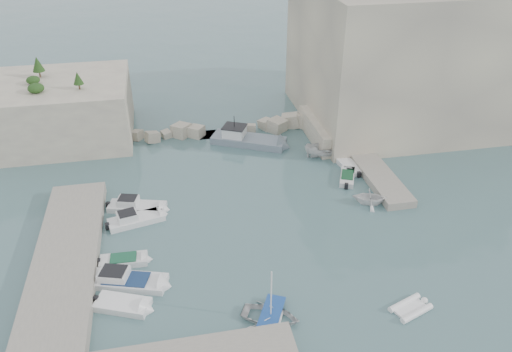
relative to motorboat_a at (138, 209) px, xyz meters
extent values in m
plane|color=slate|center=(11.39, -7.03, 0.00)|extent=(400.00, 400.00, 0.00)
cube|color=beige|center=(34.39, 15.97, 8.50)|extent=(26.00, 22.00, 17.00)
cube|color=beige|center=(24.39, 10.97, 1.25)|extent=(8.00, 10.00, 2.50)
cube|color=beige|center=(-8.61, 17.97, 3.50)|extent=(16.00, 14.00, 7.00)
cube|color=#9E9689|center=(-5.61, -8.03, 0.55)|extent=(5.00, 24.00, 1.10)
cube|color=#9E9689|center=(24.89, 2.97, 0.40)|extent=(3.00, 16.00, 0.80)
cube|color=beige|center=(10.39, 14.97, 0.70)|extent=(28.00, 3.00, 1.40)
imported|color=silver|center=(9.48, -16.10, 0.00)|extent=(5.13, 4.59, 0.87)
imported|color=white|center=(22.21, -3.42, 0.00)|extent=(4.18, 3.89, 1.80)
imported|color=silver|center=(21.04, 6.60, 0.00)|extent=(5.17, 2.41, 1.93)
cylinder|color=white|center=(9.48, -16.10, 2.54)|extent=(0.10, 0.10, 4.20)
cone|color=#1E4219|center=(-10.61, 19.97, 8.62)|extent=(1.40, 1.40, 1.75)
cone|color=#1E4219|center=(-5.61, 14.97, 8.30)|extent=(1.12, 1.12, 1.40)
camera|label=1|loc=(3.46, -40.94, 27.18)|focal=35.00mm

